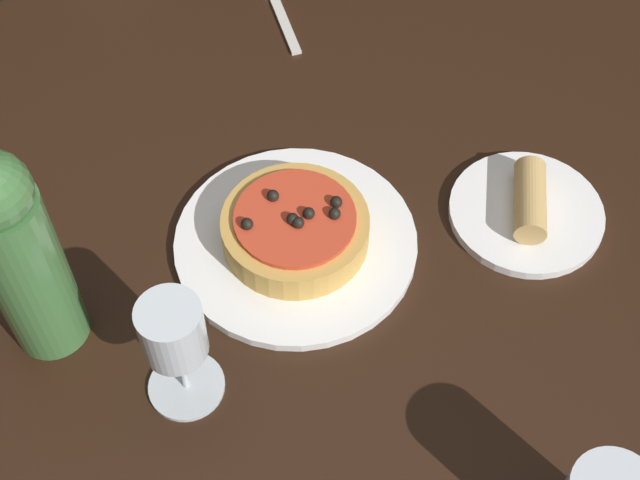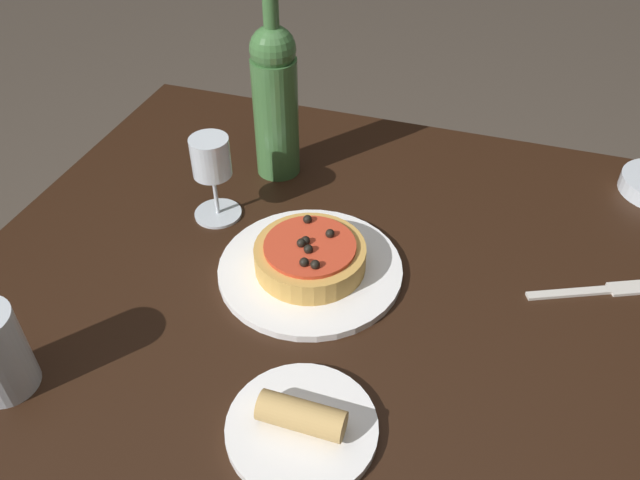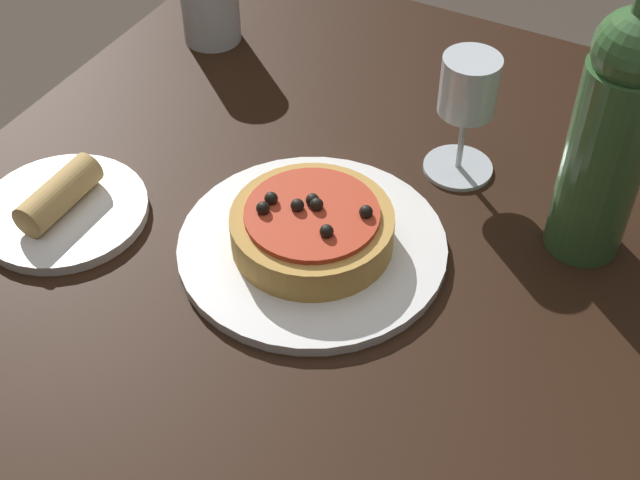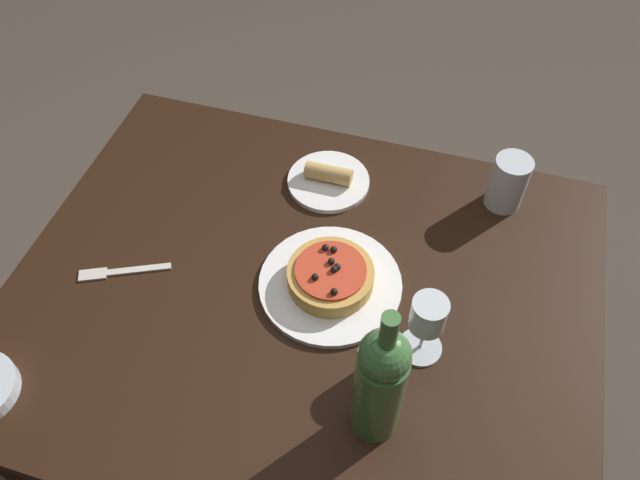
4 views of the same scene
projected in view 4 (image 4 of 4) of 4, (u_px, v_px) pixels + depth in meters
ground_plane at (308, 435)px, 1.82m from camera, size 14.00×14.00×0.00m
dining_table at (303, 318)px, 1.30m from camera, size 1.14×0.92×0.76m
dinner_plate at (330, 284)px, 1.22m from camera, size 0.28×0.28×0.01m
pizza at (330, 276)px, 1.20m from camera, size 0.17×0.17×0.05m
wine_glass at (427, 318)px, 1.06m from camera, size 0.08×0.08×0.15m
wine_bottle at (380, 383)px, 0.94m from camera, size 0.08×0.08×0.34m
water_cup at (508, 183)px, 1.31m from camera, size 0.08×0.08×0.12m
fork at (119, 272)px, 1.24m from camera, size 0.17×0.09×0.00m
side_plate at (328, 179)px, 1.39m from camera, size 0.18×0.18×0.05m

